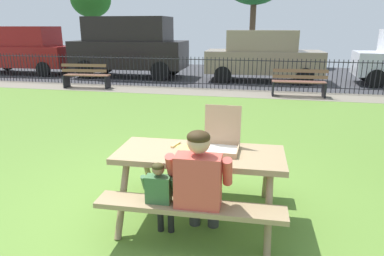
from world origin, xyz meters
TOP-DOWN VIEW (x-y plane):
  - ground at (0.00, 2.10)m, footprint 28.00×12.20m
  - cobblestone_walkway at (0.00, 7.50)m, footprint 28.00×1.40m
  - street_asphalt at (0.00, 12.04)m, footprint 28.00×7.68m
  - picnic_table_foreground at (0.62, -0.13)m, footprint 1.85×1.55m
  - pizza_box_open at (0.83, 0.02)m, footprint 0.40×0.44m
  - pizza_slice_on_table at (0.40, -0.01)m, footprint 0.27×0.23m
  - adult_at_table at (0.72, -0.63)m, footprint 0.62×0.60m
  - child_at_table at (0.35, -0.67)m, footprint 0.34×0.33m
  - iron_fence_streetside at (0.00, 8.20)m, footprint 18.60×0.03m
  - park_bench_left at (-4.88, 7.36)m, footprint 1.63×0.58m
  - park_bench_center at (2.22, 7.36)m, footprint 1.61×0.51m
  - parked_car_far_left at (-9.67, 10.34)m, footprint 4.68×2.11m
  - parked_car_left at (-4.46, 10.34)m, footprint 4.74×2.14m
  - parked_car_center at (1.04, 10.34)m, footprint 4.48×2.08m
  - far_tree_left at (-9.70, 17.21)m, footprint 2.46×2.46m

SIDE VIEW (x-z plane):
  - ground at x=0.00m, z-range -0.02..0.00m
  - street_asphalt at x=0.00m, z-range -0.01..0.00m
  - cobblestone_walkway at x=0.00m, z-range -0.01..0.00m
  - park_bench_left at x=-4.88m, z-range -0.01..0.84m
  - park_bench_center at x=2.22m, z-range -0.01..0.84m
  - child_at_table at x=0.35m, z-range 0.09..0.95m
  - iron_fence_streetside at x=0.00m, z-range 0.01..1.08m
  - picnic_table_foreground at x=0.62m, z-range 0.20..0.99m
  - adult_at_table at x=0.72m, z-range 0.06..1.25m
  - pizza_slice_on_table at x=0.40m, z-range 0.77..0.79m
  - pizza_box_open at x=0.83m, z-range 0.65..1.11m
  - parked_car_center at x=1.04m, z-range 0.04..1.98m
  - parked_car_far_left at x=-9.67m, z-range 0.06..2.14m
  - parked_car_left at x=-4.46m, z-range 0.08..2.54m
  - far_tree_left at x=-9.70m, z-range 1.19..6.01m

